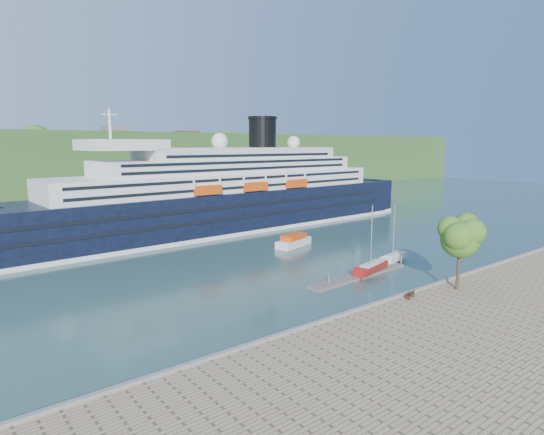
% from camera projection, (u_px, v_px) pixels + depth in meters
% --- Properties ---
extents(ground, '(400.00, 400.00, 0.00)m').
position_uv_depth(ground, '(422.00, 295.00, 59.49)').
color(ground, '#294948').
rests_on(ground, ground).
extents(far_hillside, '(400.00, 50.00, 24.00)m').
position_uv_depth(far_hillside, '(87.00, 165.00, 170.50)').
color(far_hillside, '#295221').
rests_on(far_hillside, ground).
extents(quay_coping, '(220.00, 0.50, 0.30)m').
position_uv_depth(quay_coping, '(424.00, 287.00, 59.15)').
color(quay_coping, slate).
rests_on(quay_coping, promenade).
extents(cruise_ship, '(117.40, 21.82, 26.23)m').
position_uv_depth(cruise_ship, '(220.00, 173.00, 102.46)').
color(cruise_ship, black).
rests_on(cruise_ship, ground).
extents(park_bench, '(1.78, 1.09, 1.06)m').
position_uv_depth(park_bench, '(410.00, 294.00, 55.29)').
color(park_bench, '#442113').
rests_on(park_bench, promenade).
extents(promenade_tree, '(6.51, 6.51, 10.78)m').
position_uv_depth(promenade_tree, '(460.00, 249.00, 58.08)').
color(promenade_tree, '#2C5D18').
rests_on(promenade_tree, promenade).
extents(floating_pontoon, '(19.99, 3.48, 0.44)m').
position_uv_depth(floating_pontoon, '(359.00, 276.00, 67.69)').
color(floating_pontoon, '#67615B').
rests_on(floating_pontoon, ground).
extents(sailboat_red, '(8.19, 4.04, 10.19)m').
position_uv_depth(sailboat_red, '(373.00, 241.00, 68.66)').
color(sailboat_red, maroon).
rests_on(sailboat_red, ground).
extents(sailboat_white_far, '(7.48, 3.66, 9.31)m').
position_uv_depth(sailboat_white_far, '(395.00, 235.00, 75.31)').
color(sailboat_white_far, silver).
rests_on(sailboat_white_far, ground).
extents(tender_launch, '(9.20, 5.45, 2.41)m').
position_uv_depth(tender_launch, '(294.00, 240.00, 88.16)').
color(tender_launch, '#D5460C').
rests_on(tender_launch, ground).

